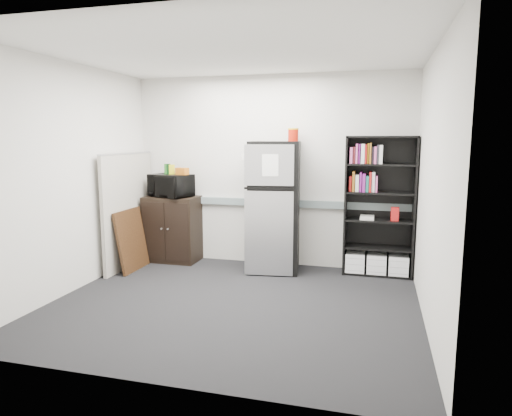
# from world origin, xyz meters

# --- Properties ---
(floor) EXTENTS (4.00, 4.00, 0.00)m
(floor) POSITION_xyz_m (0.00, 0.00, 0.00)
(floor) COLOR black
(floor) RESTS_ON ground
(wall_back) EXTENTS (4.00, 0.02, 2.70)m
(wall_back) POSITION_xyz_m (0.00, 1.75, 1.35)
(wall_back) COLOR silver
(wall_back) RESTS_ON floor
(wall_right) EXTENTS (0.02, 3.50, 2.70)m
(wall_right) POSITION_xyz_m (2.00, 0.00, 1.35)
(wall_right) COLOR silver
(wall_right) RESTS_ON floor
(wall_left) EXTENTS (0.02, 3.50, 2.70)m
(wall_left) POSITION_xyz_m (-2.00, 0.00, 1.35)
(wall_left) COLOR silver
(wall_left) RESTS_ON floor
(ceiling) EXTENTS (4.00, 3.50, 0.02)m
(ceiling) POSITION_xyz_m (0.00, 0.00, 2.70)
(ceiling) COLOR white
(ceiling) RESTS_ON wall_back
(electrical_raceway) EXTENTS (3.92, 0.05, 0.10)m
(electrical_raceway) POSITION_xyz_m (0.00, 1.72, 0.90)
(electrical_raceway) COLOR slate
(electrical_raceway) RESTS_ON wall_back
(wall_note) EXTENTS (0.14, 0.00, 0.10)m
(wall_note) POSITION_xyz_m (-0.35, 1.74, 1.55)
(wall_note) COLOR white
(wall_note) RESTS_ON wall_back
(bookshelf) EXTENTS (0.90, 0.34, 1.85)m
(bookshelf) POSITION_xyz_m (1.53, 1.57, 0.91)
(bookshelf) COLOR black
(bookshelf) RESTS_ON floor
(cubicle_partition) EXTENTS (0.06, 1.30, 1.62)m
(cubicle_partition) POSITION_xyz_m (-1.90, 1.08, 0.81)
(cubicle_partition) COLOR #AAA297
(cubicle_partition) RESTS_ON floor
(cabinet) EXTENTS (0.77, 0.51, 0.97)m
(cabinet) POSITION_xyz_m (-1.43, 1.50, 0.48)
(cabinet) COLOR black
(cabinet) RESTS_ON floor
(microwave) EXTENTS (0.69, 0.57, 0.33)m
(microwave) POSITION_xyz_m (-1.43, 1.48, 1.13)
(microwave) COLOR black
(microwave) RESTS_ON cabinet
(snack_box_a) EXTENTS (0.07, 0.06, 0.15)m
(snack_box_a) POSITION_xyz_m (-1.50, 1.52, 1.37)
(snack_box_a) COLOR #21611B
(snack_box_a) RESTS_ON microwave
(snack_box_b) EXTENTS (0.08, 0.07, 0.15)m
(snack_box_b) POSITION_xyz_m (-1.49, 1.52, 1.37)
(snack_box_b) COLOR black
(snack_box_b) RESTS_ON microwave
(snack_box_c) EXTENTS (0.07, 0.05, 0.14)m
(snack_box_c) POSITION_xyz_m (-1.42, 1.52, 1.37)
(snack_box_c) COLOR yellow
(snack_box_c) RESTS_ON microwave
(snack_bag) EXTENTS (0.20, 0.15, 0.10)m
(snack_bag) POSITION_xyz_m (-1.24, 1.47, 1.35)
(snack_bag) COLOR #B85E12
(snack_bag) RESTS_ON microwave
(refrigerator) EXTENTS (0.75, 0.78, 1.78)m
(refrigerator) POSITION_xyz_m (0.14, 1.42, 0.89)
(refrigerator) COLOR black
(refrigerator) RESTS_ON floor
(coffee_can) EXTENTS (0.14, 0.14, 0.19)m
(coffee_can) POSITION_xyz_m (0.37, 1.55, 1.88)
(coffee_can) COLOR #A21607
(coffee_can) RESTS_ON refrigerator
(framed_poster) EXTENTS (0.17, 0.66, 0.85)m
(framed_poster) POSITION_xyz_m (-1.77, 0.91, 0.43)
(framed_poster) COLOR black
(framed_poster) RESTS_ON floor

